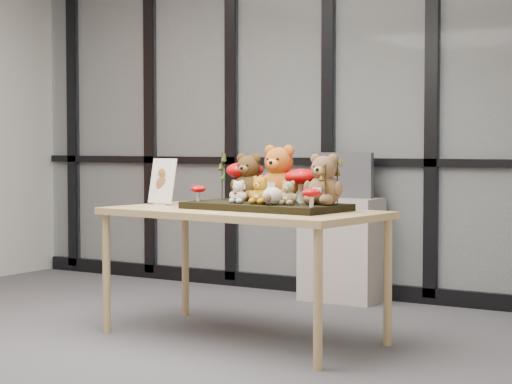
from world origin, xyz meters
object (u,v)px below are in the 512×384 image
Objects in this scene: bear_small_yellow at (260,189)px; mushroom_front_right at (311,197)px; plush_cream_hedgehog at (273,195)px; cabinet at (341,249)px; mushroom_back_right at (302,184)px; monitor at (343,175)px; diorama_tray at (265,206)px; bear_beige_small at (289,192)px; bear_white_bow at (239,191)px; bear_tan_back at (324,177)px; bear_brown_medium at (249,175)px; display_table at (242,220)px; mushroom_front_left at (198,192)px; sign_holder at (162,183)px; mushroom_back_left at (245,179)px; bear_pooh_yellow at (279,171)px.

bear_small_yellow is 1.55× the size of mushroom_front_right.
bear_small_yellow is 1.58× the size of plush_cream_hedgehog.
cabinet is (-0.25, 1.63, -0.54)m from bear_small_yellow.
monitor is (-0.42, 1.44, 0.00)m from mushroom_back_right.
bear_beige_small is at bearing -19.70° from diorama_tray.
bear_beige_small is at bearing 7.82° from bear_white_bow.
mushroom_back_right is 1.92× the size of mushroom_front_right.
plush_cream_hedgehog is 0.25m from mushroom_back_right.
bear_beige_small is (-0.16, -0.13, -0.09)m from bear_tan_back.
monitor is (-0.36, 1.67, 0.06)m from plush_cream_hedgehog.
mushroom_back_right is (0.41, -0.06, -0.05)m from bear_brown_medium.
diorama_tray reaches higher than display_table.
bear_white_bow is 1.40× the size of mushroom_front_left.
bear_white_bow is 0.55m from mushroom_front_right.
bear_small_yellow is 0.61× the size of sign_holder.
diorama_tray is at bearing -35.96° from mushroom_back_left.
sign_holder is 1.59m from monitor.
mushroom_back_right is at bearing -73.49° from cabinet.
mushroom_back_left is 1.43m from cabinet.
bear_brown_medium is at bearing 155.48° from bear_beige_small.
bear_beige_small is at bearing -24.52° from bear_brown_medium.
bear_beige_small is at bearing -42.88° from bear_pooh_yellow.
plush_cream_hedgehog is 0.29m from mushroom_front_right.
bear_white_bow is (0.01, -0.07, 0.18)m from display_table.
bear_small_yellow reaches higher than mushroom_front_right.
mushroom_front_left is at bearing -97.79° from monitor.
mushroom_back_right is at bearing 126.57° from mushroom_front_right.
bear_brown_medium is 2.99× the size of mushroom_front_left.
bear_white_bow is 0.57× the size of mushroom_back_left.
display_table is at bearing -86.89° from monitor.
diorama_tray is 6.17× the size of bear_beige_small.
monitor reaches higher than mushroom_back_left.
bear_beige_small reaches higher than diorama_tray.
plush_cream_hedgehog is at bearing 168.10° from mushroom_front_right.
mushroom_back_right is (0.47, -0.11, -0.02)m from mushroom_back_left.
bear_tan_back is (0.35, -0.08, -0.03)m from bear_pooh_yellow.
sign_holder is at bearing -111.89° from cabinet.
bear_tan_back is at bearing 21.80° from bear_white_bow.
bear_tan_back is 2.15× the size of bear_white_bow.
sign_holder reaches higher than mushroom_front_left.
mushroom_back_left is 0.88× the size of sign_holder.
cabinet is at bearing 106.51° from mushroom_back_right.
display_table is 0.34m from bear_brown_medium.
bear_brown_medium reaches higher than mushroom_back_right.
monitor is (-0.25, 1.42, -0.07)m from bear_pooh_yellow.
bear_small_yellow is at bearing -2.08° from sign_holder.
display_table is at bearing 162.82° from bear_small_yellow.
bear_tan_back reaches higher than bear_beige_small.
monitor is at bearing 110.29° from mushroom_front_right.
bear_white_bow reaches higher than mushroom_front_left.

